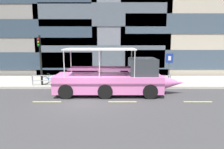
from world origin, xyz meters
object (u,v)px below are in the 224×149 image
object	(u,v)px
parking_sign	(169,64)
leaned_bicycle	(51,80)
traffic_light_pole	(40,55)
pedestrian_near_bow	(156,71)
duck_tour_boat	(116,79)

from	to	relation	value
parking_sign	leaned_bicycle	distance (m)	9.95
traffic_light_pole	parking_sign	bearing A→B (deg)	1.31
parking_sign	pedestrian_near_bow	world-z (taller)	parking_sign
leaned_bicycle	parking_sign	bearing A→B (deg)	0.66
duck_tour_boat	parking_sign	bearing A→B (deg)	28.75
traffic_light_pole	leaned_bicycle	bearing A→B (deg)	9.88
traffic_light_pole	leaned_bicycle	distance (m)	2.23
parking_sign	duck_tour_boat	xyz separation A→B (m)	(-4.46, -2.45, -0.85)
parking_sign	pedestrian_near_bow	size ratio (longest dim) A/B	1.51
leaned_bicycle	pedestrian_near_bow	world-z (taller)	pedestrian_near_bow
leaned_bicycle	duck_tour_boat	distance (m)	5.90
traffic_light_pole	leaned_bicycle	size ratio (longest dim) A/B	2.34
duck_tour_boat	traffic_light_pole	bearing A→B (deg)	160.24
traffic_light_pole	leaned_bicycle	world-z (taller)	traffic_light_pole
parking_sign	pedestrian_near_bow	xyz separation A→B (m)	(-0.87, 0.71, -0.73)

